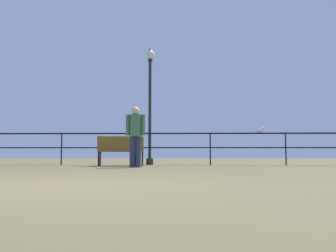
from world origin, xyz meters
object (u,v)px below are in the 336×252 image
object	(u,v)px
lamppost_center	(150,94)
person_by_bench	(135,132)
seagull_on_rail	(261,130)
bench_near_left	(121,150)

from	to	relation	value
lamppost_center	person_by_bench	size ratio (longest dim) A/B	2.45
person_by_bench	seagull_on_rail	distance (m)	4.51
seagull_on_rail	person_by_bench	bearing A→B (deg)	-152.96
bench_near_left	person_by_bench	bearing A→B (deg)	-63.13
lamppost_center	bench_near_left	bearing A→B (deg)	-123.59
bench_near_left	seagull_on_rail	bearing A→B (deg)	10.83
lamppost_center	person_by_bench	xyz separation A→B (m)	(-0.22, -2.40, -1.52)
bench_near_left	lamppost_center	world-z (taller)	lamppost_center
bench_near_left	lamppost_center	xyz separation A→B (m)	(0.82, 1.23, 1.98)
bench_near_left	person_by_bench	distance (m)	1.39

